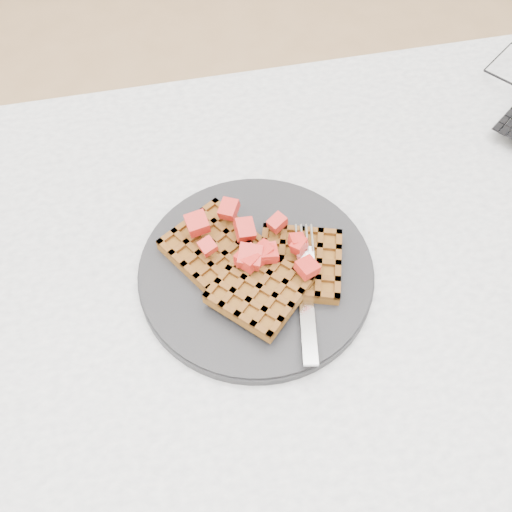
{
  "coord_description": "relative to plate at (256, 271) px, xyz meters",
  "views": [
    {
      "loc": [
        -0.17,
        -0.31,
        1.33
      ],
      "look_at": [
        -0.09,
        0.03,
        0.79
      ],
      "focal_mm": 40.0,
      "sensor_mm": 36.0,
      "label": 1
    }
  ],
  "objects": [
    {
      "name": "plate",
      "position": [
        0.0,
        0.0,
        0.0
      ],
      "size": [
        0.28,
        0.28,
        0.02
      ],
      "primitive_type": "cylinder",
      "color": "black",
      "rests_on": "table"
    },
    {
      "name": "ground",
      "position": [
        0.09,
        -0.03,
        -0.76
      ],
      "size": [
        4.0,
        4.0,
        0.0
      ],
      "primitive_type": "plane",
      "color": "tan",
      "rests_on": "ground"
    },
    {
      "name": "strawberry_pile",
      "position": [
        0.0,
        -0.0,
        0.05
      ],
      "size": [
        0.15,
        0.15,
        0.02
      ],
      "primitive_type": null,
      "color": "#9E0B09",
      "rests_on": "waffles"
    },
    {
      "name": "fork",
      "position": [
        0.05,
        -0.04,
        0.02
      ],
      "size": [
        0.06,
        0.18,
        0.02
      ],
      "primitive_type": null,
      "rotation": [
        0.0,
        0.0,
        -0.2
      ],
      "color": "silver",
      "rests_on": "plate"
    },
    {
      "name": "waffles",
      "position": [
        0.0,
        -0.0,
        0.02
      ],
      "size": [
        0.22,
        0.2,
        0.03
      ],
      "color": "brown",
      "rests_on": "plate"
    },
    {
      "name": "table",
      "position": [
        0.09,
        -0.03,
        -0.12
      ],
      "size": [
        1.2,
        0.8,
        0.75
      ],
      "color": "silver",
      "rests_on": "ground"
    }
  ]
}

